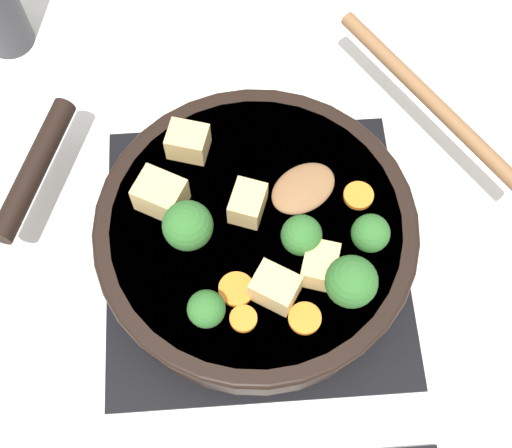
{
  "coord_description": "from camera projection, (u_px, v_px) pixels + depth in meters",
  "views": [
    {
      "loc": [
        0.02,
        0.28,
        0.69
      ],
      "look_at": [
        0.0,
        0.0,
        0.08
      ],
      "focal_mm": 50.0,
      "sensor_mm": 36.0,
      "label": 1
    }
  ],
  "objects": [
    {
      "name": "skillet_pan",
      "position": [
        254.0,
        232.0,
        0.7
      ],
      "size": [
        0.41,
        0.32,
        0.05
      ],
      "color": "black",
      "rests_on": "front_burner_grate"
    },
    {
      "name": "tofu_cube_near_handle",
      "position": [
        161.0,
        195.0,
        0.67
      ],
      "size": [
        0.06,
        0.05,
        0.03
      ],
      "primitive_type": "cube",
      "rotation": [
        0.0,
        0.0,
        5.78
      ],
      "color": "#DBB770",
      "rests_on": "skillet_pan"
    },
    {
      "name": "broccoli_floret_west_rim",
      "position": [
        351.0,
        282.0,
        0.62
      ],
      "size": [
        0.05,
        0.05,
        0.05
      ],
      "color": "#709956",
      "rests_on": "skillet_pan"
    },
    {
      "name": "ground_plane",
      "position": [
        256.0,
        254.0,
        0.75
      ],
      "size": [
        2.4,
        2.4,
        0.0
      ],
      "primitive_type": "plane",
      "color": "white"
    },
    {
      "name": "wooden_spoon",
      "position": [
        381.0,
        134.0,
        0.71
      ],
      "size": [
        0.26,
        0.25,
        0.02
      ],
      "color": "brown",
      "rests_on": "skillet_pan"
    },
    {
      "name": "carrot_slice_orange_thin",
      "position": [
        358.0,
        196.0,
        0.69
      ],
      "size": [
        0.03,
        0.03,
        0.01
      ],
      "primitive_type": "cylinder",
      "color": "orange",
      "rests_on": "skillet_pan"
    },
    {
      "name": "front_burner_grate",
      "position": [
        256.0,
        249.0,
        0.74
      ],
      "size": [
        0.31,
        0.31,
        0.03
      ],
      "color": "black",
      "rests_on": "ground_plane"
    },
    {
      "name": "tofu_cube_back_piece",
      "position": [
        188.0,
        142.0,
        0.7
      ],
      "size": [
        0.05,
        0.04,
        0.03
      ],
      "primitive_type": "cube",
      "rotation": [
        0.0,
        0.0,
        5.99
      ],
      "color": "#DBB770",
      "rests_on": "skillet_pan"
    },
    {
      "name": "broccoli_floret_center_top",
      "position": [
        301.0,
        235.0,
        0.65
      ],
      "size": [
        0.04,
        0.04,
        0.05
      ],
      "color": "#709956",
      "rests_on": "skillet_pan"
    },
    {
      "name": "carrot_slice_under_broccoli",
      "position": [
        305.0,
        318.0,
        0.64
      ],
      "size": [
        0.03,
        0.03,
        0.01
      ],
      "primitive_type": "cylinder",
      "color": "orange",
      "rests_on": "skillet_pan"
    },
    {
      "name": "tofu_cube_west_chunk",
      "position": [
        248.0,
        203.0,
        0.67
      ],
      "size": [
        0.04,
        0.04,
        0.03
      ],
      "primitive_type": "cube",
      "rotation": [
        0.0,
        0.0,
        1.22
      ],
      "color": "#DBB770",
      "rests_on": "skillet_pan"
    },
    {
      "name": "carrot_slice_edge_slice",
      "position": [
        243.0,
        319.0,
        0.64
      ],
      "size": [
        0.03,
        0.03,
        0.01
      ],
      "primitive_type": "cylinder",
      "color": "orange",
      "rests_on": "skillet_pan"
    },
    {
      "name": "tofu_cube_east_chunk",
      "position": [
        320.0,
        265.0,
        0.64
      ],
      "size": [
        0.04,
        0.04,
        0.03
      ],
      "primitive_type": "cube",
      "rotation": [
        0.0,
        0.0,
        4.41
      ],
      "color": "#DBB770",
      "rests_on": "skillet_pan"
    },
    {
      "name": "tofu_cube_center_large",
      "position": [
        275.0,
        288.0,
        0.64
      ],
      "size": [
        0.05,
        0.05,
        0.03
      ],
      "primitive_type": "cube",
      "rotation": [
        0.0,
        0.0,
        2.59
      ],
      "color": "#DBB770",
      "rests_on": "skillet_pan"
    },
    {
      "name": "broccoli_floret_east_rim",
      "position": [
        206.0,
        309.0,
        0.62
      ],
      "size": [
        0.03,
        0.03,
        0.04
      ],
      "color": "#709956",
      "rests_on": "skillet_pan"
    },
    {
      "name": "carrot_slice_near_center",
      "position": [
        236.0,
        289.0,
        0.65
      ],
      "size": [
        0.03,
        0.03,
        0.01
      ],
      "primitive_type": "cylinder",
      "color": "orange",
      "rests_on": "skillet_pan"
    },
    {
      "name": "broccoli_floret_near_spoon",
      "position": [
        188.0,
        226.0,
        0.65
      ],
      "size": [
        0.05,
        0.05,
        0.05
      ],
      "color": "#709956",
      "rests_on": "skillet_pan"
    },
    {
      "name": "broccoli_floret_north_edge",
      "position": [
        370.0,
        233.0,
        0.65
      ],
      "size": [
        0.04,
        0.04,
        0.04
      ],
      "color": "#709956",
      "rests_on": "skillet_pan"
    }
  ]
}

